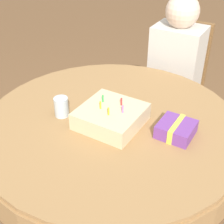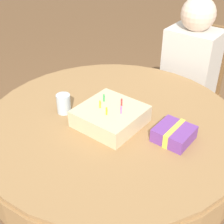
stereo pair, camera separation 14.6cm
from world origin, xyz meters
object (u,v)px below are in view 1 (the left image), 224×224
at_px(birthday_cake, 111,116).
at_px(drinking_glass, 61,107).
at_px(chair, 177,84).
at_px(person, 175,65).
at_px(gift_box, 176,129).

xyz_separation_m(birthday_cake, drinking_glass, (-0.24, -0.06, 0.01)).
relative_size(chair, drinking_glass, 9.99).
relative_size(person, gift_box, 7.47).
height_order(drinking_glass, gift_box, drinking_glass).
bearing_deg(person, drinking_glass, -104.71).
distance_m(person, drinking_glass, 0.95).
height_order(person, birthday_cake, person).
bearing_deg(drinking_glass, gift_box, 14.76).
bearing_deg(chair, person, -90.00).
height_order(person, drinking_glass, person).
height_order(chair, person, person).
bearing_deg(gift_box, birthday_cake, -165.28).
height_order(chair, drinking_glass, chair).
bearing_deg(gift_box, person, 111.47).
distance_m(birthday_cake, drinking_glass, 0.25).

